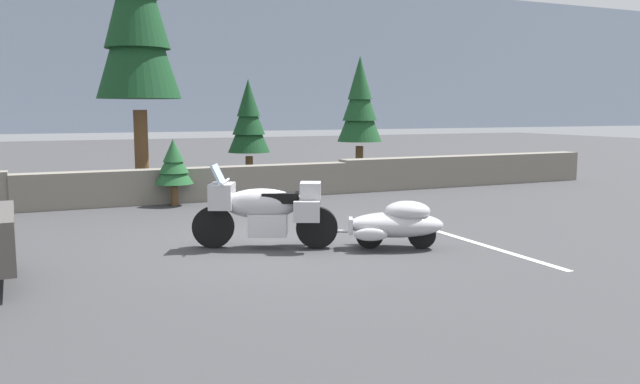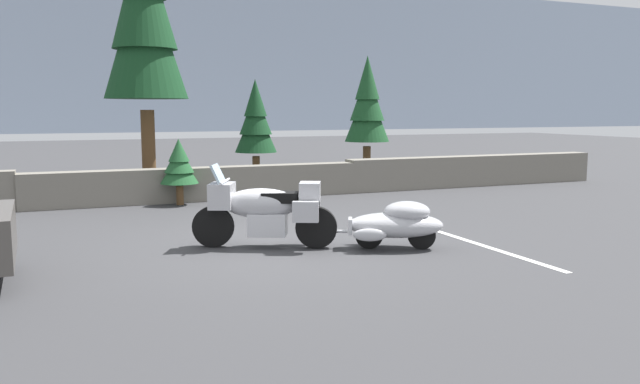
% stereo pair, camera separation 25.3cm
% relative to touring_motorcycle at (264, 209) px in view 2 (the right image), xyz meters
% --- Properties ---
extents(ground_plane, '(80.00, 80.00, 0.00)m').
position_rel_touring_motorcycle_xyz_m(ground_plane, '(0.14, 0.18, -0.62)').
color(ground_plane, '#38383A').
extents(stone_guard_wall, '(24.00, 0.57, 0.88)m').
position_rel_touring_motorcycle_xyz_m(stone_guard_wall, '(0.73, 5.64, -0.19)').
color(stone_guard_wall, slate).
rests_on(stone_guard_wall, ground).
extents(distant_ridgeline, '(240.00, 80.00, 16.00)m').
position_rel_touring_motorcycle_xyz_m(distant_ridgeline, '(0.14, 95.63, 7.38)').
color(distant_ridgeline, '#99A8BF').
rests_on(distant_ridgeline, ground).
extents(touring_motorcycle, '(2.15, 1.31, 1.33)m').
position_rel_touring_motorcycle_xyz_m(touring_motorcycle, '(0.00, 0.00, 0.00)').
color(touring_motorcycle, black).
rests_on(touring_motorcycle, ground).
extents(car_shaped_trailer, '(2.15, 1.26, 0.76)m').
position_rel_touring_motorcycle_xyz_m(car_shaped_trailer, '(1.89, -0.89, -0.21)').
color(car_shaped_trailer, black).
rests_on(car_shaped_trailer, ground).
extents(pine_tree_tall, '(2.12, 2.12, 7.57)m').
position_rel_touring_motorcycle_xyz_m(pine_tree_tall, '(-0.80, 7.47, 4.12)').
color(pine_tree_tall, brown).
rests_on(pine_tree_tall, ground).
extents(pine_tree_secondary, '(1.19, 1.19, 3.05)m').
position_rel_touring_motorcycle_xyz_m(pine_tree_secondary, '(2.20, 7.77, 1.28)').
color(pine_tree_secondary, brown).
rests_on(pine_tree_secondary, ground).
extents(pine_tree_far_right, '(1.34, 1.34, 3.79)m').
position_rel_touring_motorcycle_xyz_m(pine_tree_far_right, '(5.66, 7.66, 1.75)').
color(pine_tree_far_right, brown).
rests_on(pine_tree_far_right, ground).
extents(pine_sapling_near, '(0.88, 0.88, 1.53)m').
position_rel_touring_motorcycle_xyz_m(pine_sapling_near, '(-0.43, 5.14, 0.33)').
color(pine_sapling_near, brown).
rests_on(pine_sapling_near, ground).
extents(parking_stripe_marker, '(0.12, 3.60, 0.01)m').
position_rel_touring_motorcycle_xyz_m(parking_stripe_marker, '(3.30, -1.32, -0.62)').
color(parking_stripe_marker, silver).
rests_on(parking_stripe_marker, ground).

